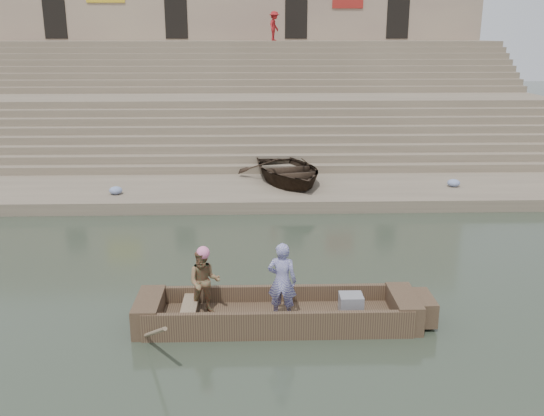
{
  "coord_description": "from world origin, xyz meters",
  "views": [
    {
      "loc": [
        2.5,
        -12.23,
        5.63
      ],
      "look_at": [
        2.93,
        1.99,
        1.4
      ],
      "focal_mm": 39.02,
      "sensor_mm": 36.0,
      "label": 1
    }
  ],
  "objects_px": {
    "rowing_man": "(204,282)",
    "beached_rowboat": "(288,170)",
    "television": "(350,304)",
    "pedestrian": "(274,26)",
    "standing_man": "(282,281)",
    "main_rowboat": "(277,319)"
  },
  "relations": [
    {
      "from": "standing_man",
      "to": "pedestrian",
      "type": "height_order",
      "value": "pedestrian"
    },
    {
      "from": "main_rowboat",
      "to": "pedestrian",
      "type": "xyz_separation_m",
      "value": [
        0.75,
        24.15,
        5.89
      ]
    },
    {
      "from": "television",
      "to": "main_rowboat",
      "type": "bearing_deg",
      "value": 180.0
    },
    {
      "from": "main_rowboat",
      "to": "standing_man",
      "type": "distance_m",
      "value": 0.91
    },
    {
      "from": "standing_man",
      "to": "beached_rowboat",
      "type": "bearing_deg",
      "value": -82.24
    },
    {
      "from": "rowing_man",
      "to": "television",
      "type": "height_order",
      "value": "rowing_man"
    },
    {
      "from": "standing_man",
      "to": "pedestrian",
      "type": "xyz_separation_m",
      "value": [
        0.67,
        24.3,
        5.0
      ]
    },
    {
      "from": "pedestrian",
      "to": "television",
      "type": "bearing_deg",
      "value": -158.85
    },
    {
      "from": "main_rowboat",
      "to": "television",
      "type": "relative_size",
      "value": 10.87
    },
    {
      "from": "beached_rowboat",
      "to": "pedestrian",
      "type": "height_order",
      "value": "pedestrian"
    },
    {
      "from": "main_rowboat",
      "to": "beached_rowboat",
      "type": "height_order",
      "value": "beached_rowboat"
    },
    {
      "from": "standing_man",
      "to": "television",
      "type": "relative_size",
      "value": 3.4
    },
    {
      "from": "standing_man",
      "to": "television",
      "type": "height_order",
      "value": "standing_man"
    },
    {
      "from": "main_rowboat",
      "to": "pedestrian",
      "type": "relative_size",
      "value": 3.11
    },
    {
      "from": "beached_rowboat",
      "to": "pedestrian",
      "type": "distance_m",
      "value": 14.92
    },
    {
      "from": "main_rowboat",
      "to": "rowing_man",
      "type": "xyz_separation_m",
      "value": [
        -1.45,
        0.1,
        0.78
      ]
    },
    {
      "from": "television",
      "to": "pedestrian",
      "type": "xyz_separation_m",
      "value": [
        -0.71,
        24.15,
        5.58
      ]
    },
    {
      "from": "main_rowboat",
      "to": "beached_rowboat",
      "type": "bearing_deg",
      "value": 85.64
    },
    {
      "from": "rowing_man",
      "to": "beached_rowboat",
      "type": "relative_size",
      "value": 0.32
    },
    {
      "from": "rowing_man",
      "to": "pedestrian",
      "type": "height_order",
      "value": "pedestrian"
    },
    {
      "from": "rowing_man",
      "to": "beached_rowboat",
      "type": "bearing_deg",
      "value": 76.0
    },
    {
      "from": "standing_man",
      "to": "rowing_man",
      "type": "xyz_separation_m",
      "value": [
        -1.54,
        0.26,
        -0.11
      ]
    }
  ]
}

